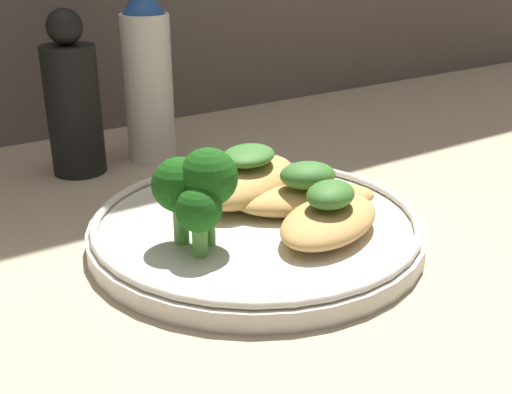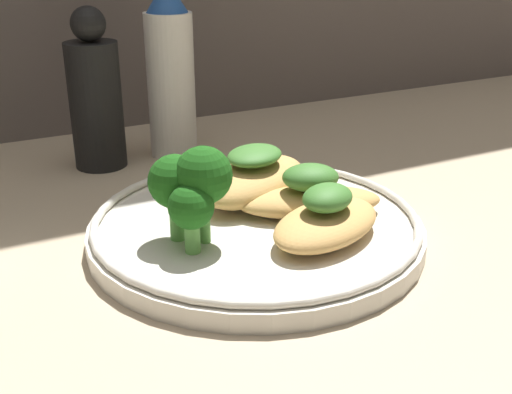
{
  "view_description": "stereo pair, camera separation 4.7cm",
  "coord_description": "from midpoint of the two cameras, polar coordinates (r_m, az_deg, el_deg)",
  "views": [
    {
      "loc": [
        -23.4,
        -35.99,
        21.62
      ],
      "look_at": [
        0.0,
        0.0,
        3.4
      ],
      "focal_mm": 45.0,
      "sensor_mm": 36.0,
      "label": 1
    },
    {
      "loc": [
        -19.36,
        -38.32,
        21.62
      ],
      "look_at": [
        0.0,
        0.0,
        3.4
      ],
      "focal_mm": 45.0,
      "sensor_mm": 36.0,
      "label": 2
    }
  ],
  "objects": [
    {
      "name": "ground_plane",
      "position": [
        0.48,
        2.77,
        -4.33
      ],
      "size": [
        180.0,
        180.0,
        1.0
      ],
      "primitive_type": "cube",
      "color": "tan"
    },
    {
      "name": "plate",
      "position": [
        0.48,
        2.81,
        -2.73
      ],
      "size": [
        24.69,
        24.69,
        2.0
      ],
      "color": "silver",
      "rests_on": "ground_plane"
    },
    {
      "name": "grilled_meat_front",
      "position": [
        0.45,
        9.25,
        -2.09
      ],
      "size": [
        11.06,
        8.97,
        3.97
      ],
      "color": "tan",
      "rests_on": "plate"
    },
    {
      "name": "grilled_meat_middle",
      "position": [
        0.48,
        7.56,
        -0.02
      ],
      "size": [
        11.74,
        7.87,
        3.98
      ],
      "color": "tan",
      "rests_on": "plate"
    },
    {
      "name": "grilled_meat_back",
      "position": [
        0.51,
        2.49,
        1.67
      ],
      "size": [
        12.54,
        10.63,
        4.27
      ],
      "color": "tan",
      "rests_on": "plate"
    },
    {
      "name": "broccoli_bunch",
      "position": [
        0.42,
        -2.69,
        0.87
      ],
      "size": [
        5.37,
        5.37,
        6.92
      ],
      "color": "#569942",
      "rests_on": "plate"
    },
    {
      "name": "sauce_bottle",
      "position": [
        0.64,
        -5.52,
        10.79
      ],
      "size": [
        4.68,
        4.68,
        17.18
      ],
      "color": "white",
      "rests_on": "ground_plane"
    },
    {
      "name": "pepper_grinder",
      "position": [
        0.62,
        -12.0,
        8.59
      ],
      "size": [
        4.92,
        4.92,
        15.09
      ],
      "color": "black",
      "rests_on": "ground_plane"
    }
  ]
}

